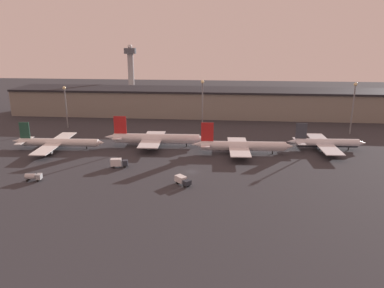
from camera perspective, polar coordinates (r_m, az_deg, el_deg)
ground at (r=143.39m, az=-0.12°, el=-4.25°), size 600.00×600.00×0.00m
terminal_building at (r=242.50m, az=2.21°, el=6.38°), size 249.81×29.71×17.13m
airplane_0 at (r=182.07m, az=-19.82°, el=0.23°), size 43.26×37.59×12.28m
airplane_1 at (r=175.53m, az=-5.60°, el=0.82°), size 48.53×29.38×14.24m
airplane_2 at (r=165.36m, az=7.57°, el=-0.31°), size 45.09×29.94×13.84m
airplane_3 at (r=180.01m, az=19.69°, el=0.15°), size 35.55×35.30×12.31m
service_vehicle_0 at (r=145.67m, az=-23.01°, el=-4.60°), size 5.84×2.87×2.72m
service_vehicle_1 at (r=130.97m, az=-1.47°, el=-5.52°), size 6.40×6.47×2.90m
service_vehicle_2 at (r=150.25m, az=-11.14°, el=-2.79°), size 6.98×3.63×3.58m
lamp_post_0 at (r=219.43m, az=-18.72°, el=6.17°), size 1.80×1.80×23.33m
lamp_post_1 at (r=200.80m, az=1.60°, el=6.82°), size 1.80×1.80×27.52m
lamp_post_2 at (r=210.83m, az=23.39°, el=5.89°), size 1.80×1.80×27.10m
control_tower at (r=286.02m, az=-9.30°, el=11.11°), size 9.00×9.00×43.89m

